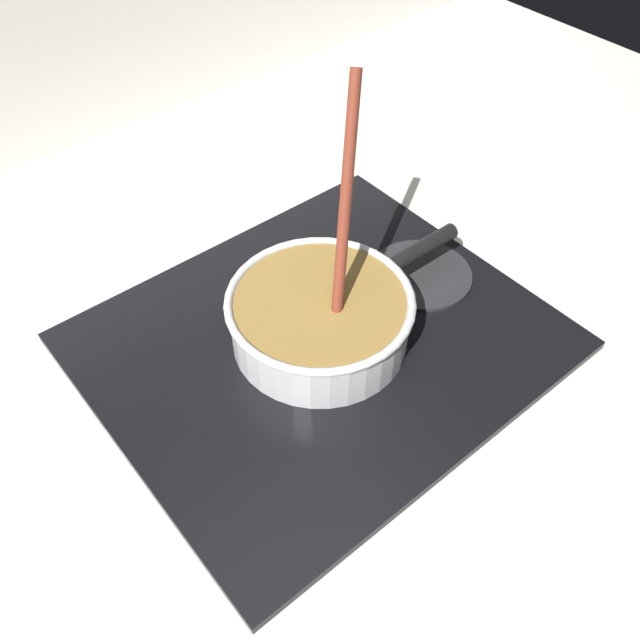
# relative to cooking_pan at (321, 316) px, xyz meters

# --- Properties ---
(ground) EXTENTS (2.40, 1.60, 0.04)m
(ground) POSITION_rel_cooking_pan_xyz_m (-0.15, -0.14, -0.07)
(ground) COLOR beige
(hob_plate) EXTENTS (0.56, 0.48, 0.01)m
(hob_plate) POSITION_rel_cooking_pan_xyz_m (-0.00, 0.00, -0.05)
(hob_plate) COLOR black
(hob_plate) RESTS_ON ground
(burner_ring) EXTENTS (0.19, 0.19, 0.01)m
(burner_ring) POSITION_rel_cooking_pan_xyz_m (-0.00, 0.00, -0.04)
(burner_ring) COLOR #592D0C
(burner_ring) RESTS_ON hob_plate
(spare_burner) EXTENTS (0.14, 0.14, 0.01)m
(spare_burner) POSITION_rel_cooking_pan_xyz_m (0.18, 0.00, -0.04)
(spare_burner) COLOR #262628
(spare_burner) RESTS_ON hob_plate
(cooking_pan) EXTENTS (0.36, 0.24, 0.32)m
(cooking_pan) POSITION_rel_cooking_pan_xyz_m (0.00, 0.00, 0.00)
(cooking_pan) COLOR silver
(cooking_pan) RESTS_ON hob_plate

